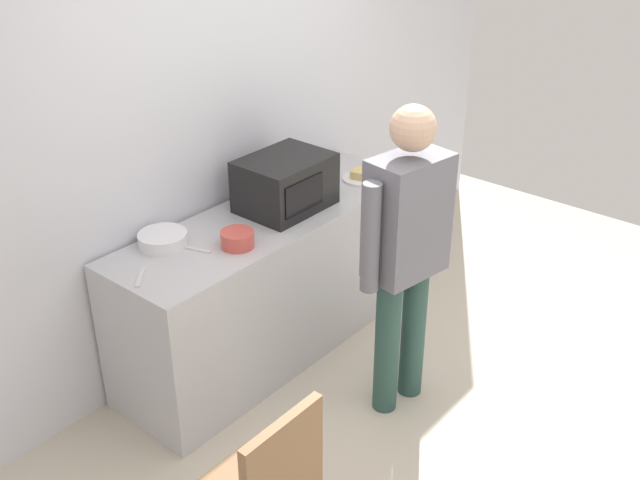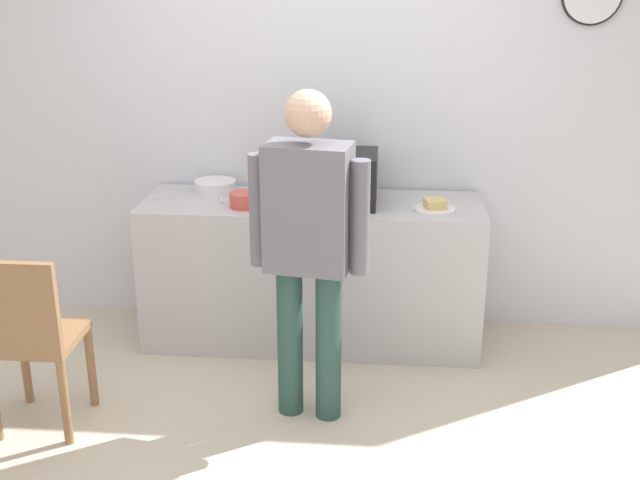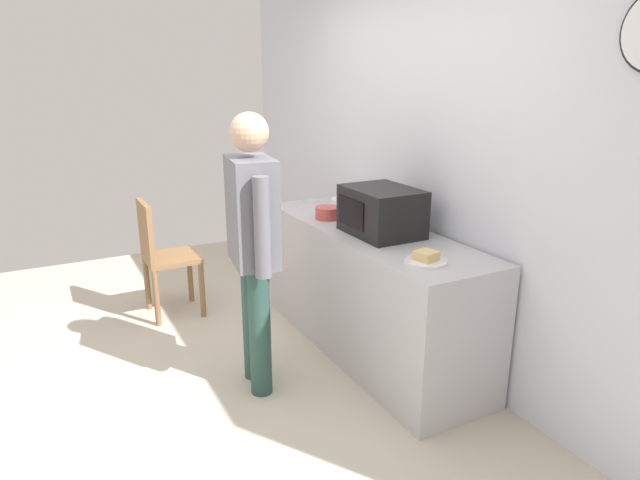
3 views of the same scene
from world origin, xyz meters
TOP-DOWN VIEW (x-y plane):
  - ground_plane at (0.00, 0.00)m, footprint 6.00×6.00m
  - back_wall at (0.01, 1.60)m, footprint 5.40×0.13m
  - kitchen_counter at (-0.03, 1.22)m, footprint 2.00×0.62m
  - microwave at (0.10, 1.21)m, footprint 0.50×0.39m
  - sandwich_plate at (0.68, 1.12)m, footprint 0.23×0.23m
  - salad_bowl at (-0.64, 1.40)m, footprint 0.25×0.25m
  - cereal_bowl at (-0.40, 1.09)m, footprint 0.17×0.17m
  - fork_utensil at (-0.57, 1.23)m, footprint 0.07×0.17m
  - spoon_utensil at (-0.92, 1.22)m, footprint 0.14×0.13m
  - person_standing at (0.04, 0.36)m, footprint 0.58×0.30m
  - wooden_chair at (-1.28, 0.09)m, footprint 0.40×0.40m

SIDE VIEW (x-z plane):
  - ground_plane at x=0.00m, z-range 0.00..0.00m
  - kitchen_counter at x=-0.03m, z-range 0.00..0.88m
  - wooden_chair at x=-1.28m, z-range 0.05..0.99m
  - fork_utensil at x=-0.57m, z-range 0.88..0.89m
  - spoon_utensil at x=-0.92m, z-range 0.88..0.89m
  - sandwich_plate at x=0.68m, z-range 0.87..0.94m
  - salad_bowl at x=-0.64m, z-range 0.88..0.95m
  - cereal_bowl at x=-0.40m, z-range 0.88..0.97m
  - person_standing at x=0.04m, z-range 0.14..1.81m
  - microwave at x=0.10m, z-range 0.88..1.18m
  - back_wall at x=0.01m, z-range 0.00..2.60m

